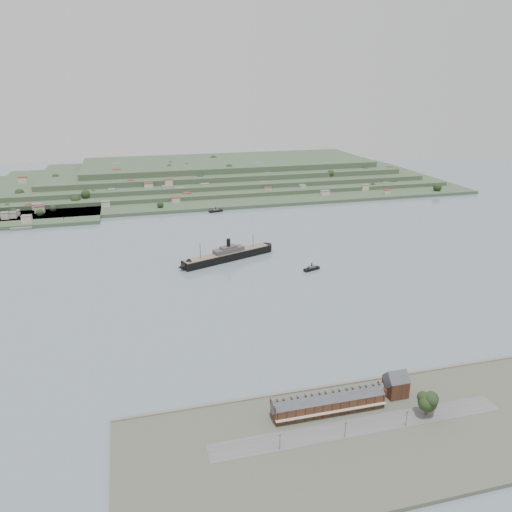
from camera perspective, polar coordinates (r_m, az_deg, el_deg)
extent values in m
plane|color=slate|center=(393.61, 0.15, -2.99)|extent=(1400.00, 1400.00, 0.00)
cube|color=#4C5142|center=(240.69, 12.49, -19.53)|extent=(220.00, 80.00, 2.00)
cube|color=slate|center=(268.50, 8.65, -14.57)|extent=(220.00, 2.00, 2.60)
cube|color=#595959|center=(244.16, 11.85, -18.51)|extent=(140.00, 12.00, 0.10)
cube|color=#442618|center=(248.50, 8.27, -16.50)|extent=(55.00, 8.00, 7.00)
cube|color=#3C4045|center=(246.47, 8.32, -15.85)|extent=(55.60, 8.15, 8.15)
cube|color=#B8B4A3|center=(245.28, 8.72, -17.22)|extent=(55.00, 1.60, 0.25)
cube|color=#442618|center=(237.92, 1.94, -16.79)|extent=(0.50, 8.40, 3.00)
cube|color=#442618|center=(256.58, 14.18, -14.44)|extent=(0.50, 8.40, 3.00)
cube|color=black|center=(238.46, 3.26, -16.30)|extent=(0.90, 1.40, 3.20)
cube|color=black|center=(239.95, 4.56, -16.08)|extent=(0.90, 1.40, 3.20)
cube|color=black|center=(244.16, 7.73, -15.51)|extent=(0.90, 1.40, 3.20)
cube|color=black|center=(246.05, 8.96, -15.27)|extent=(0.90, 1.40, 3.20)
cube|color=black|center=(251.22, 11.93, -14.67)|extent=(0.90, 1.40, 3.20)
cube|color=black|center=(253.47, 13.08, -14.43)|extent=(0.90, 1.40, 3.20)
cube|color=#442618|center=(265.78, 15.65, -14.19)|extent=(10.00, 10.00, 9.00)
cube|color=#3C4045|center=(263.36, 15.74, -13.37)|extent=(10.40, 10.18, 10.18)
cube|color=#32452E|center=(732.65, -7.20, 7.68)|extent=(760.00, 260.00, 4.00)
cube|color=#32452E|center=(758.81, -5.97, 8.48)|extent=(680.00, 220.00, 5.00)
cube|color=#32452E|center=(774.72, -5.05, 9.16)|extent=(600.00, 200.00, 6.00)
cube|color=#32452E|center=(790.74, -4.17, 9.87)|extent=(520.00, 180.00, 7.00)
cube|color=#32452E|center=(806.90, -3.33, 10.62)|extent=(440.00, 160.00, 8.00)
cube|color=#32452E|center=(628.38, -24.13, 4.12)|extent=(150.00, 90.00, 4.00)
cube|color=slate|center=(589.40, -25.17, 2.97)|extent=(22.00, 14.00, 2.80)
cube|color=black|center=(440.23, -3.34, -0.07)|extent=(83.51, 40.77, 6.61)
cone|color=black|center=(420.59, -8.24, -1.20)|extent=(14.62, 14.62, 11.34)
cylinder|color=black|center=(462.94, 1.10, 0.96)|extent=(11.34, 11.34, 6.61)
cube|color=#76664F|center=(439.04, -3.35, 0.37)|extent=(81.41, 39.22, 0.57)
cube|color=#474442|center=(439.31, -3.15, 0.68)|extent=(29.51, 18.01, 3.78)
cube|color=#474442|center=(438.49, -3.16, 0.99)|extent=(16.48, 11.55, 2.36)
cylinder|color=black|center=(437.36, -3.16, 1.44)|extent=(3.40, 3.40, 8.50)
cylinder|color=#43311F|center=(424.30, -6.39, 0.49)|extent=(0.47, 0.47, 15.12)
cylinder|color=#43311F|center=(452.22, -0.33, 1.70)|extent=(0.47, 0.47, 13.23)
cube|color=black|center=(419.54, 6.37, -1.48)|extent=(15.20, 8.42, 2.35)
cube|color=#474442|center=(418.92, 6.38, -1.26)|extent=(7.28, 5.09, 1.77)
cylinder|color=black|center=(418.23, 6.39, -1.00)|extent=(0.98, 0.98, 3.43)
cube|color=black|center=(599.52, -21.11, 3.76)|extent=(16.84, 6.29, 2.19)
cube|color=#474442|center=(599.11, -21.13, 3.91)|extent=(7.75, 4.42, 1.64)
cylinder|color=black|center=(598.66, -21.15, 4.08)|extent=(0.91, 0.91, 3.20)
cube|color=black|center=(604.05, -4.62, 5.14)|extent=(17.37, 8.06, 2.24)
cube|color=#474442|center=(603.63, -4.62, 5.29)|extent=(8.16, 5.22, 1.68)
cylinder|color=black|center=(603.18, -4.63, 5.46)|extent=(0.93, 0.93, 3.26)
cylinder|color=#43311F|center=(257.38, 18.89, -16.35)|extent=(1.19, 1.19, 4.94)
sphere|color=black|center=(254.87, 19.01, -15.53)|extent=(8.89, 8.89, 8.89)
sphere|color=black|center=(256.23, 19.39, -15.11)|extent=(6.92, 6.92, 6.92)
sphere|color=black|center=(252.63, 18.82, -15.72)|extent=(6.32, 6.32, 6.32)
sphere|color=black|center=(252.31, 19.44, -15.30)|extent=(5.93, 5.93, 5.93)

